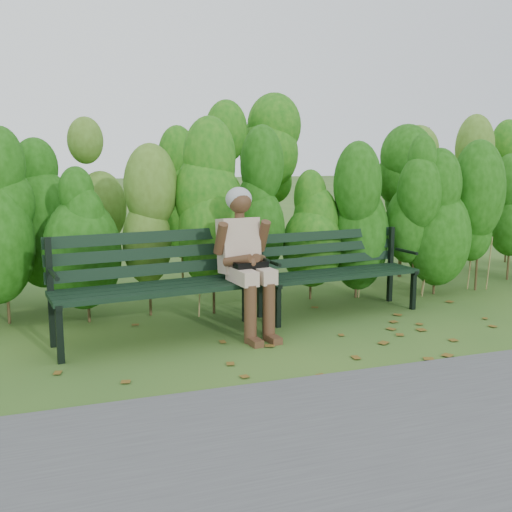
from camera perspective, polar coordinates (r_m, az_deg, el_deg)
name	(u,v)px	position (r m, az deg, el deg)	size (l,w,h in m)	color
ground	(268,342)	(5.56, 1.19, -8.22)	(80.00, 80.00, 0.00)	#2D5120
footpath	(401,453)	(3.73, 13.61, -17.75)	(60.00, 2.50, 0.01)	#474749
hedge_band	(214,193)	(7.08, -4.03, 5.99)	(11.04, 1.67, 2.42)	#47381E
leaf_litter	(327,339)	(5.68, 6.74, -7.86)	(5.70, 2.11, 0.01)	brown
bench_left	(159,276)	(5.64, -9.25, -1.93)	(2.05, 0.87, 0.99)	black
bench_right	(335,265)	(6.57, 7.49, -0.85)	(1.81, 0.74, 0.88)	black
seated_woman	(245,251)	(5.69, -1.07, 0.45)	(0.56, 0.82, 1.40)	beige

